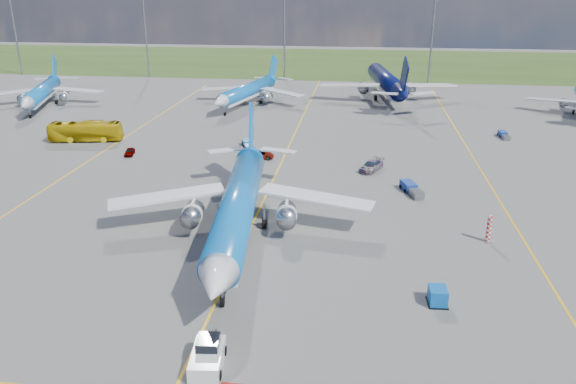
# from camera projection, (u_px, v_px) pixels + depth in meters

# --- Properties ---
(ground) EXTENTS (400.00, 400.00, 0.00)m
(ground) POSITION_uv_depth(u_px,v_px,m) (235.00, 261.00, 56.19)
(ground) COLOR #535351
(ground) RESTS_ON ground
(grass_strip) EXTENTS (400.00, 80.00, 0.01)m
(grass_strip) POSITION_uv_depth(u_px,v_px,m) (328.00, 62.00, 195.44)
(grass_strip) COLOR #2D4719
(grass_strip) RESTS_ON ground
(taxiway_lines) EXTENTS (60.25, 160.00, 0.02)m
(taxiway_lines) POSITION_uv_depth(u_px,v_px,m) (277.00, 173.00, 81.88)
(taxiway_lines) COLOR #F0AC14
(taxiway_lines) RESTS_ON ground
(floodlight_masts) EXTENTS (202.20, 0.50, 22.70)m
(floodlight_masts) POSITION_uv_depth(u_px,v_px,m) (357.00, 35.00, 152.68)
(floodlight_masts) COLOR slate
(floodlight_masts) RESTS_ON ground
(warning_post) EXTENTS (0.50, 0.50, 3.00)m
(warning_post) POSITION_uv_depth(u_px,v_px,m) (489.00, 229.00, 59.94)
(warning_post) COLOR red
(warning_post) RESTS_ON ground
(bg_jet_nw) EXTENTS (36.67, 42.26, 9.37)m
(bg_jet_nw) POSITION_uv_depth(u_px,v_px,m) (44.00, 106.00, 126.00)
(bg_jet_nw) COLOR blue
(bg_jet_nw) RESTS_ON ground
(bg_jet_nnw) EXTENTS (34.10, 40.30, 9.19)m
(bg_jet_nnw) POSITION_uv_depth(u_px,v_px,m) (248.00, 105.00, 127.47)
(bg_jet_nnw) COLOR blue
(bg_jet_nnw) RESTS_ON ground
(bg_jet_n) EXTENTS (40.47, 49.58, 11.83)m
(bg_jet_n) POSITION_uv_depth(u_px,v_px,m) (385.00, 98.00, 135.25)
(bg_jet_n) COLOR #070E42
(bg_jet_n) RESTS_ON ground
(main_airliner) EXTENTS (36.25, 45.10, 10.98)m
(main_airliner) POSITION_uv_depth(u_px,v_px,m) (239.00, 237.00, 61.47)
(main_airliner) COLOR blue
(main_airliner) RESTS_ON ground
(pushback_tug) EXTENTS (2.62, 5.99, 2.00)m
(pushback_tug) POSITION_uv_depth(u_px,v_px,m) (208.00, 356.00, 40.65)
(pushback_tug) COLOR silver
(pushback_tug) RESTS_ON ground
(uld_container) EXTENTS (1.59, 1.95, 1.50)m
(uld_container) POSITION_uv_depth(u_px,v_px,m) (438.00, 296.00, 48.56)
(uld_container) COLOR #0C57AE
(uld_container) RESTS_ON ground
(apron_bus) EXTENTS (12.87, 5.12, 3.50)m
(apron_bus) POSITION_uv_depth(u_px,v_px,m) (86.00, 131.00, 98.02)
(apron_bus) COLOR #C3A40B
(apron_bus) RESTS_ON ground
(service_car_a) EXTENTS (1.94, 3.51, 1.13)m
(service_car_a) POSITION_uv_depth(u_px,v_px,m) (130.00, 152.00, 90.38)
(service_car_a) COLOR #999999
(service_car_a) RESTS_ON ground
(service_car_b) EXTENTS (4.91, 2.85, 1.29)m
(service_car_b) POSITION_uv_depth(u_px,v_px,m) (259.00, 155.00, 88.54)
(service_car_b) COLOR #999999
(service_car_b) RESTS_ON ground
(service_car_c) EXTENTS (4.14, 5.55, 1.50)m
(service_car_c) POSITION_uv_depth(u_px,v_px,m) (372.00, 166.00, 82.92)
(service_car_c) COLOR #999999
(service_car_c) RESTS_ON ground
(baggage_tug_w) EXTENTS (2.96, 5.44, 1.18)m
(baggage_tug_w) POSITION_uv_depth(u_px,v_px,m) (411.00, 189.00, 74.22)
(baggage_tug_w) COLOR navy
(baggage_tug_w) RESTS_ON ground
(baggage_tug_c) EXTENTS (2.75, 4.98, 1.08)m
(baggage_tug_c) POSITION_uv_depth(u_px,v_px,m) (248.00, 145.00, 94.59)
(baggage_tug_c) COLOR #1A639C
(baggage_tug_c) RESTS_ON ground
(baggage_tug_e) EXTENTS (1.34, 4.39, 0.98)m
(baggage_tug_e) POSITION_uv_depth(u_px,v_px,m) (504.00, 135.00, 100.55)
(baggage_tug_e) COLOR #193A97
(baggage_tug_e) RESTS_ON ground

